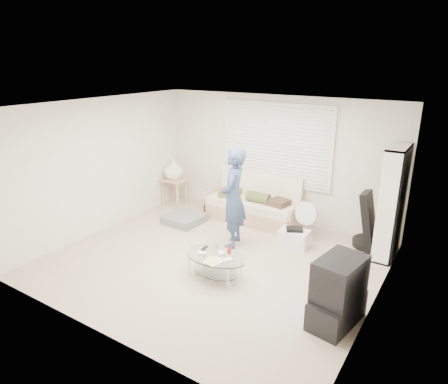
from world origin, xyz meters
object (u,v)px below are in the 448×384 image
Objects in this scene: futon_sofa at (254,206)px; coffee_table at (216,260)px; tv_unit at (338,292)px; bookshelf at (391,203)px.

coffee_table is (0.60, -2.30, -0.02)m from futon_sofa.
bookshelf is at bearing 86.79° from tv_unit.
futon_sofa is at bearing 135.86° from tv_unit.
coffee_table is at bearing -132.88° from bookshelf.
bookshelf is 1.90× the size of coffee_table.
tv_unit is at bearing -2.69° from coffee_table.
futon_sofa is 2.67m from bookshelf.
futon_sofa reaches higher than coffee_table.
futon_sofa is 3.44m from tv_unit.
tv_unit is at bearing -93.21° from bookshelf.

